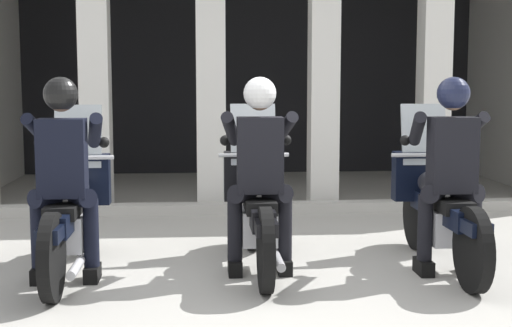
{
  "coord_description": "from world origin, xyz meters",
  "views": [
    {
      "loc": [
        -0.48,
        -5.71,
        1.57
      ],
      "look_at": [
        0.0,
        0.48,
        0.85
      ],
      "focal_mm": 51.75,
      "sensor_mm": 36.0,
      "label": 1
    }
  ],
  "objects": [
    {
      "name": "motorcycle_right",
      "position": [
        1.52,
        0.27,
        0.5
      ],
      "size": [
        0.62,
        2.04,
        1.35
      ],
      "rotation": [
        0.0,
        0.0,
        -0.16
      ],
      "color": "black",
      "rests_on": "ground"
    },
    {
      "name": "kerb_strip",
      "position": [
        0.36,
        2.8,
        0.06
      ],
      "size": [
        7.51,
        0.24,
        0.12
      ],
      "primitive_type": "cube",
      "color": "#B7B5AD",
      "rests_on": "ground"
    },
    {
      "name": "police_officer_right",
      "position": [
        1.52,
        -0.01,
        0.94
      ],
      "size": [
        0.63,
        0.61,
        1.58
      ],
      "rotation": [
        0.0,
        0.0,
        -0.16
      ],
      "color": "black",
      "rests_on": "ground"
    },
    {
      "name": "motorcycle_left",
      "position": [
        -1.52,
        0.28,
        0.5
      ],
      "size": [
        0.62,
        2.04,
        1.35
      ],
      "rotation": [
        0.0,
        0.0,
        -0.05
      ],
      "color": "black",
      "rests_on": "ground"
    },
    {
      "name": "station_building",
      "position": [
        0.36,
        5.16,
        2.11
      ],
      "size": [
        8.01,
        3.93,
        3.5
      ],
      "color": "black",
      "rests_on": "ground"
    },
    {
      "name": "motorcycle_center",
      "position": [
        0.0,
        0.38,
        0.5
      ],
      "size": [
        0.62,
        2.04,
        1.35
      ],
      "rotation": [
        0.0,
        0.0,
        -0.05
      ],
      "color": "black",
      "rests_on": "ground"
    },
    {
      "name": "ground_plane",
      "position": [
        0.0,
        3.0,
        0.0
      ],
      "size": [
        80.0,
        80.0,
        0.0
      ],
      "primitive_type": "plane",
      "color": "#A8A59E"
    },
    {
      "name": "police_officer_left",
      "position": [
        -1.52,
        -0.01,
        0.94
      ],
      "size": [
        0.63,
        0.61,
        1.58
      ],
      "rotation": [
        0.0,
        0.0,
        -0.05
      ],
      "color": "black",
      "rests_on": "ground"
    },
    {
      "name": "police_officer_center",
      "position": [
        0.0,
        0.1,
        0.94
      ],
      "size": [
        0.63,
        0.61,
        1.58
      ],
      "rotation": [
        0.0,
        0.0,
        -0.05
      ],
      "color": "black",
      "rests_on": "ground"
    }
  ]
}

